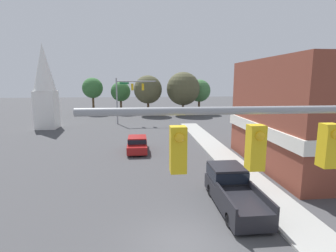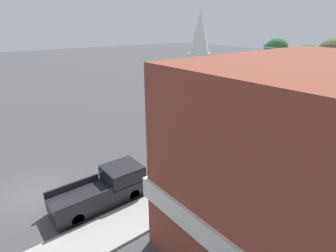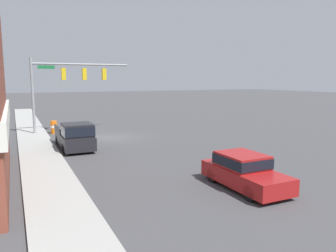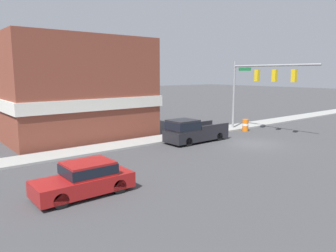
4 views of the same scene
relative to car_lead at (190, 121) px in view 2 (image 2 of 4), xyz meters
The scene contains 9 objects.
ground_plane 14.96m from the car_lead, 82.25° to the right, with size 200.00×200.00×0.00m, color #424244.
far_signal_assembly 17.25m from the car_lead, 95.10° to the left, with size 6.17×0.49×7.14m.
car_lead is the anchor object (origin of this frame).
pickup_truck_parked 12.64m from the car_lead, 65.05° to the right, with size 1.97×5.43×1.89m.
corner_brick_building 15.74m from the car_lead, 21.08° to the right, with size 10.20×12.08×8.38m.
church_steeple 19.71m from the car_lead, 133.03° to the left, with size 3.03×3.03×11.84m.
backdrop_tree_left_far 32.14m from the car_lead, 107.15° to the left, with size 4.14×4.14×7.34m.
backdrop_tree_left_mid 30.84m from the car_lead, 97.08° to the left, with size 4.02×4.02×6.52m.
backdrop_tree_center 27.27m from the car_lead, 86.23° to the left, with size 5.48×5.48×7.77m.
Camera 2 is at (15.48, -1.94, 9.65)m, focal length 28.00 mm.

